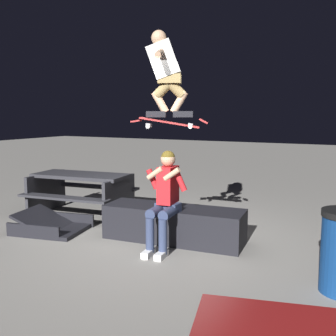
{
  "coord_description": "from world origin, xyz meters",
  "views": [
    {
      "loc": [
        -2.68,
        4.74,
        1.81
      ],
      "look_at": [
        -0.28,
        0.15,
        1.09
      ],
      "focal_mm": 41.46,
      "sensor_mm": 36.0,
      "label": 1
    }
  ],
  "objects_px": {
    "ledge_box_main": "(174,224)",
    "skateboard": "(170,123)",
    "person_sitting_on_ledge": "(165,195)",
    "kicker_ramp": "(52,227)",
    "skater_airborne": "(165,70)",
    "picnic_table_back": "(81,188)"
  },
  "relations": [
    {
      "from": "person_sitting_on_ledge",
      "to": "kicker_ramp",
      "type": "xyz_separation_m",
      "value": [
        1.93,
        0.13,
        -0.67
      ]
    },
    {
      "from": "person_sitting_on_ledge",
      "to": "skater_airborne",
      "type": "xyz_separation_m",
      "value": [
        0.05,
        -0.12,
        1.65
      ]
    },
    {
      "from": "ledge_box_main",
      "to": "skateboard",
      "type": "distance_m",
      "value": 1.47
    },
    {
      "from": "skater_airborne",
      "to": "kicker_ramp",
      "type": "bearing_deg",
      "value": 7.39
    },
    {
      "from": "skater_airborne",
      "to": "picnic_table_back",
      "type": "relative_size",
      "value": 0.6
    },
    {
      "from": "ledge_box_main",
      "to": "picnic_table_back",
      "type": "distance_m",
      "value": 2.22
    },
    {
      "from": "skater_airborne",
      "to": "ledge_box_main",
      "type": "bearing_deg",
      "value": -91.02
    },
    {
      "from": "person_sitting_on_ledge",
      "to": "picnic_table_back",
      "type": "relative_size",
      "value": 0.72
    },
    {
      "from": "skater_airborne",
      "to": "picnic_table_back",
      "type": "xyz_separation_m",
      "value": [
        2.14,
        -0.78,
        -1.89
      ]
    },
    {
      "from": "ledge_box_main",
      "to": "skater_airborne",
      "type": "relative_size",
      "value": 1.8
    },
    {
      "from": "ledge_box_main",
      "to": "person_sitting_on_ledge",
      "type": "xyz_separation_m",
      "value": [
        -0.05,
        0.36,
        0.49
      ]
    },
    {
      "from": "ledge_box_main",
      "to": "kicker_ramp",
      "type": "relative_size",
      "value": 1.8
    },
    {
      "from": "person_sitting_on_ledge",
      "to": "skater_airborne",
      "type": "height_order",
      "value": "skater_airborne"
    },
    {
      "from": "skater_airborne",
      "to": "kicker_ramp",
      "type": "xyz_separation_m",
      "value": [
        1.88,
        0.24,
        -2.32
      ]
    },
    {
      "from": "person_sitting_on_ledge",
      "to": "kicker_ramp",
      "type": "bearing_deg",
      "value": 3.79
    },
    {
      "from": "ledge_box_main",
      "to": "picnic_table_back",
      "type": "xyz_separation_m",
      "value": [
        2.14,
        -0.54,
        0.25
      ]
    },
    {
      "from": "skateboard",
      "to": "kicker_ramp",
      "type": "distance_m",
      "value": 2.54
    },
    {
      "from": "person_sitting_on_ledge",
      "to": "skateboard",
      "type": "height_order",
      "value": "skateboard"
    },
    {
      "from": "skateboard",
      "to": "skater_airborne",
      "type": "distance_m",
      "value": 0.69
    },
    {
      "from": "kicker_ramp",
      "to": "picnic_table_back",
      "type": "distance_m",
      "value": 1.14
    },
    {
      "from": "picnic_table_back",
      "to": "skater_airborne",
      "type": "bearing_deg",
      "value": 159.9
    },
    {
      "from": "kicker_ramp",
      "to": "picnic_table_back",
      "type": "bearing_deg",
      "value": -75.71
    }
  ]
}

